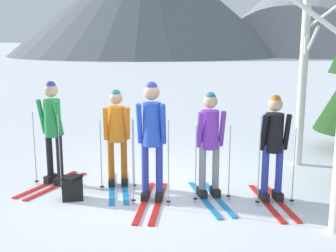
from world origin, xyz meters
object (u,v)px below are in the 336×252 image
skier_in_purple (209,139)px  backpack_on_snow_front (73,188)px  skier_in_green (53,128)px  birch_tree_slender (305,54)px  skier_in_black (273,142)px  skier_in_blue (152,134)px  skier_in_orange (117,133)px

skier_in_purple → backpack_on_snow_front: skier_in_purple is taller
skier_in_green → backpack_on_snow_front: size_ratio=4.49×
birch_tree_slender → skier_in_black: bearing=-93.8°
skier_in_blue → backpack_on_snow_front: bearing=-157.8°
skier_in_purple → backpack_on_snow_front: 2.28m
skier_in_black → backpack_on_snow_front: skier_in_black is taller
skier_in_green → skier_in_black: 3.66m
birch_tree_slender → backpack_on_snow_front: bearing=-131.6°
skier_in_black → birch_tree_slender: 2.52m
skier_in_orange → birch_tree_slender: size_ratio=0.38×
skier_in_blue → backpack_on_snow_front: skier_in_blue is taller
skier_in_orange → skier_in_purple: skier_in_purple is taller
skier_in_blue → backpack_on_snow_front: (-1.17, -0.48, -0.88)m
skier_in_blue → skier_in_purple: skier_in_blue is taller
skier_in_orange → birch_tree_slender: bearing=43.5°
skier_in_purple → skier_in_black: (0.94, 0.24, -0.02)m
skier_in_green → skier_in_orange: (1.05, 0.36, -0.07)m
skier_in_blue → skier_in_black: bearing=23.5°
skier_in_green → skier_in_blue: size_ratio=0.96×
skier_in_orange → skier_in_purple: (1.59, 0.13, 0.02)m
skier_in_orange → birch_tree_slender: 3.90m
skier_in_blue → birch_tree_slender: (1.84, 2.91, 1.12)m
skier_in_green → skier_in_black: bearing=11.6°
skier_in_blue → skier_in_purple: 0.91m
skier_in_purple → birch_tree_slender: (1.09, 2.42, 1.24)m
backpack_on_snow_front → skier_in_black: bearing=23.0°
skier_in_green → birch_tree_slender: bearing=38.0°
skier_in_black → backpack_on_snow_front: (-2.86, -1.21, -0.75)m
birch_tree_slender → backpack_on_snow_front: birch_tree_slender is taller
skier_in_black → skier_in_orange: bearing=-171.7°
skier_in_orange → backpack_on_snow_front: size_ratio=4.17×
skier_in_green → birch_tree_slender: 4.87m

